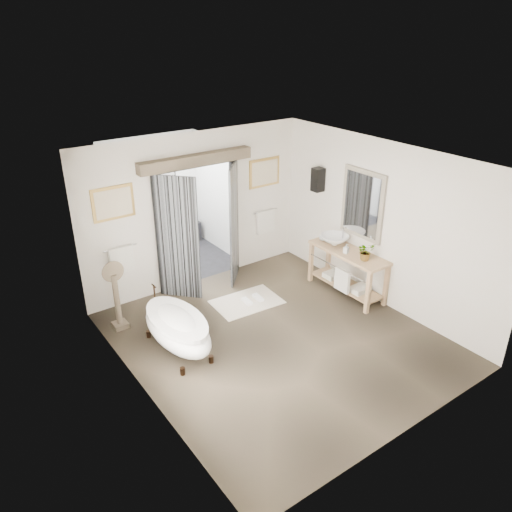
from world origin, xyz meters
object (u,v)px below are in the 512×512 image
clawfoot_tub (177,328)px  rug (247,302)px  vanity (347,269)px  basin (335,240)px

clawfoot_tub → rug: (1.67, 0.55, -0.38)m
clawfoot_tub → vanity: 3.38m
clawfoot_tub → basin: bearing=2.6°
basin → vanity: bearing=-102.1°
basin → clawfoot_tub: bearing=173.7°
vanity → rug: vanity is taller
rug → clawfoot_tub: bearing=-161.7°
vanity → basin: size_ratio=3.01×
rug → vanity: bearing=-24.8°
clawfoot_tub → basin: (3.40, 0.15, 0.55)m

